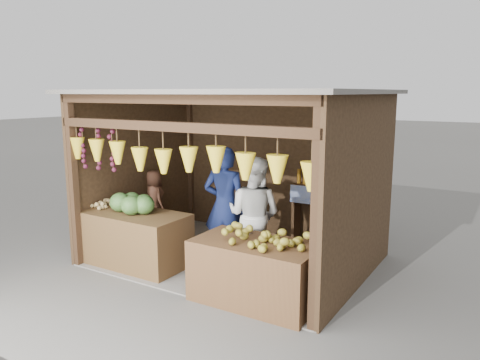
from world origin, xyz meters
name	(u,v)px	position (x,y,z in m)	size (l,w,h in m)	color
ground	(234,260)	(0.00, 0.00, 0.00)	(80.00, 80.00, 0.00)	#514F49
stall_structure	(231,156)	(-0.03, -0.04, 1.67)	(4.30, 3.30, 2.66)	slate
back_shelf	(328,198)	(1.05, 1.28, 0.87)	(1.25, 0.32, 1.32)	#382314
counter_left	(135,239)	(-1.19, -0.97, 0.41)	(1.65, 0.85, 0.82)	#4C3119
counter_right	(256,272)	(1.03, -1.14, 0.39)	(1.58, 0.85, 0.79)	#492D18
stool	(156,235)	(-1.67, 0.03, 0.14)	(0.29, 0.29, 0.27)	black
man_standing	(225,206)	(-0.04, -0.20, 0.92)	(0.67, 0.44, 1.84)	#131C47
woman_standing	(254,215)	(0.50, -0.26, 0.86)	(0.84, 0.65, 1.73)	silver
vendor_seated	(154,199)	(-1.67, 0.03, 0.78)	(0.50, 0.32, 1.02)	#523020
melon_pile	(135,202)	(-1.21, -0.92, 0.98)	(1.00, 0.50, 0.32)	#174412
tanfruit_pile	(102,204)	(-1.86, -1.00, 0.89)	(0.34, 0.40, 0.13)	#A67F4C
mango_pile	(258,235)	(1.09, -1.20, 0.90)	(1.40, 0.64, 0.22)	#AA6416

